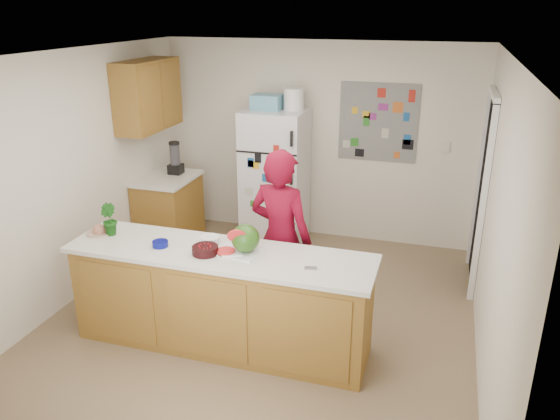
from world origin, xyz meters
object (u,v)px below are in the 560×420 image
(person, at_px, (281,238))
(watermelon, at_px, (245,238))
(refrigerator, at_px, (275,177))
(cherry_bowl, at_px, (205,250))

(person, bearing_deg, watermelon, 86.10)
(refrigerator, distance_m, person, 1.92)
(refrigerator, xyz_separation_m, cherry_bowl, (0.16, -2.46, 0.11))
(refrigerator, height_order, cherry_bowl, refrigerator)
(refrigerator, distance_m, cherry_bowl, 2.47)
(refrigerator, height_order, watermelon, refrigerator)
(person, height_order, cherry_bowl, person)
(refrigerator, relative_size, person, 1.00)
(watermelon, xyz_separation_m, cherry_bowl, (-0.32, -0.12, -0.10))
(person, height_order, watermelon, person)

